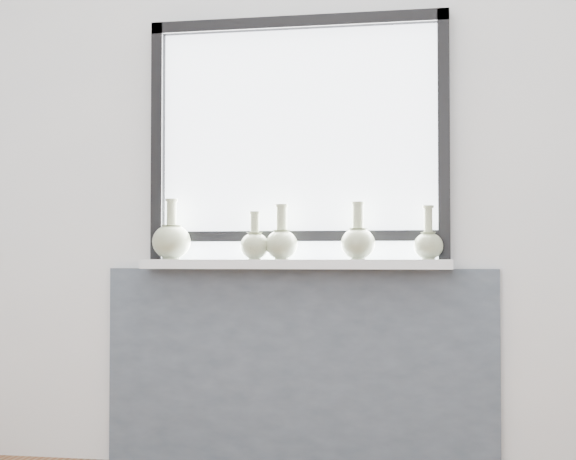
% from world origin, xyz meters
% --- Properties ---
extents(back_wall, '(3.60, 0.02, 2.60)m').
position_xyz_m(back_wall, '(0.00, 1.81, 1.30)').
color(back_wall, silver).
rests_on(back_wall, ground).
extents(apron_panel, '(1.70, 0.03, 0.86)m').
position_xyz_m(apron_panel, '(0.00, 1.78, 0.43)').
color(apron_panel, '#4F5969').
rests_on(apron_panel, ground).
extents(windowsill, '(1.32, 0.18, 0.04)m').
position_xyz_m(windowsill, '(0.00, 1.71, 0.88)').
color(windowsill, silver).
rests_on(windowsill, apron_panel).
extents(window, '(1.30, 0.06, 1.05)m').
position_xyz_m(window, '(0.00, 1.77, 1.44)').
color(window, black).
rests_on(window, windowsill).
extents(vase_a, '(0.17, 0.17, 0.26)m').
position_xyz_m(vase_a, '(-0.54, 1.70, 0.99)').
color(vase_a, '#9CA782').
rests_on(vase_a, windowsill).
extents(vase_b, '(0.12, 0.12, 0.20)m').
position_xyz_m(vase_b, '(-0.17, 1.68, 0.97)').
color(vase_b, '#9CA782').
rests_on(vase_b, windowsill).
extents(vase_c, '(0.14, 0.14, 0.23)m').
position_xyz_m(vase_c, '(-0.05, 1.68, 0.98)').
color(vase_c, '#9CA782').
rests_on(vase_c, windowsill).
extents(vase_d, '(0.14, 0.14, 0.24)m').
position_xyz_m(vase_d, '(0.27, 1.69, 0.98)').
color(vase_d, '#9CA782').
rests_on(vase_d, windowsill).
extents(vase_e, '(0.12, 0.12, 0.22)m').
position_xyz_m(vase_e, '(0.56, 1.69, 0.97)').
color(vase_e, '#9CA782').
rests_on(vase_e, windowsill).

